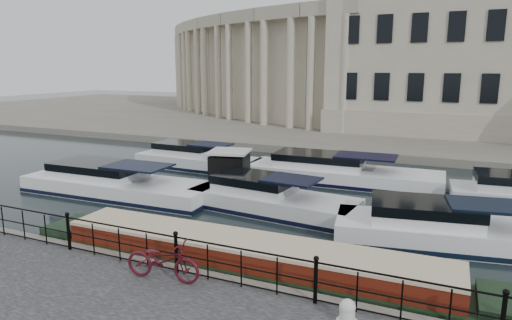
{
  "coord_description": "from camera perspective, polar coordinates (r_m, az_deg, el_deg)",
  "views": [
    {
      "loc": [
        6.88,
        -12.1,
        6.21
      ],
      "look_at": [
        0.5,
        2.0,
        3.0
      ],
      "focal_mm": 32.0,
      "sensor_mm": 36.0,
      "label": 1
    }
  ],
  "objects": [
    {
      "name": "railing",
      "position": [
        13.01,
        -9.95,
        -11.11
      ],
      "size": [
        24.14,
        0.14,
        1.22
      ],
      "color": "black",
      "rests_on": "near_quay"
    },
    {
      "name": "bicycle",
      "position": [
        12.71,
        -11.59,
        -12.16
      ],
      "size": [
        2.21,
        0.97,
        1.13
      ],
      "primitive_type": "imported",
      "rotation": [
        0.0,
        0.0,
        1.68
      ],
      "color": "#4B0D1A",
      "rests_on": "near_quay"
    },
    {
      "name": "far_bank",
      "position": [
        51.9,
        16.62,
        4.66
      ],
      "size": [
        120.0,
        42.0,
        0.55
      ],
      "primitive_type": "cube",
      "color": "#6B665B",
      "rests_on": "ground_plane"
    },
    {
      "name": "civic_building",
      "position": [
        47.47,
        15.14,
        12.32
      ],
      "size": [
        53.55,
        31.84,
        16.85
      ],
      "color": "#ADA38C",
      "rests_on": "far_bank"
    },
    {
      "name": "ground_plane",
      "position": [
        15.24,
        -4.93,
        -12.38
      ],
      "size": [
        160.0,
        160.0,
        0.0
      ],
      "primitive_type": "plane",
      "color": "black",
      "rests_on": "ground"
    },
    {
      "name": "harbour_hut",
      "position": [
        22.75,
        -3.3,
        -1.66
      ],
      "size": [
        3.02,
        2.69,
        2.16
      ],
      "rotation": [
        0.0,
        0.0,
        0.22
      ],
      "color": "#6B665B",
      "rests_on": "ground_plane"
    },
    {
      "name": "narrowboat",
      "position": [
        13.91,
        -1.14,
        -13.12
      ],
      "size": [
        14.93,
        2.29,
        1.55
      ],
      "rotation": [
        0.0,
        0.0,
        0.02
      ],
      "color": "black",
      "rests_on": "ground_plane"
    },
    {
      "name": "cabin_cruisers",
      "position": [
        22.17,
        3.92,
        -3.59
      ],
      "size": [
        26.38,
        10.67,
        1.99
      ],
      "color": "white",
      "rests_on": "ground_plane"
    },
    {
      "name": "mooring_bollard",
      "position": [
        10.96,
        11.34,
        -18.07
      ],
      "size": [
        0.49,
        0.49,
        0.55
      ],
      "color": "silver",
      "rests_on": "near_quay"
    }
  ]
}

